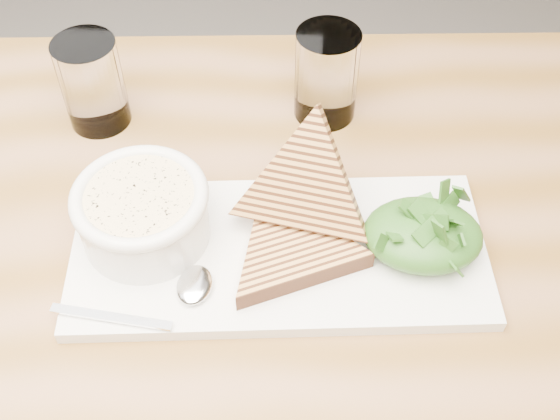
{
  "coord_description": "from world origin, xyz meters",
  "views": [
    {
      "loc": [
        0.12,
        -0.32,
        1.32
      ],
      "look_at": [
        0.09,
        0.12,
        0.8
      ],
      "focal_mm": 45.0,
      "sensor_mm": 36.0,
      "label": 1
    }
  ],
  "objects_px": {
    "glass_far": "(326,75)",
    "table_top": "(129,308)",
    "platter": "(279,253)",
    "soup_bowl": "(144,218)",
    "glass_near": "(92,83)"
  },
  "relations": [
    {
      "from": "platter",
      "to": "glass_near",
      "type": "relative_size",
      "value": 3.77
    },
    {
      "from": "platter",
      "to": "glass_far",
      "type": "relative_size",
      "value": 3.68
    },
    {
      "from": "table_top",
      "to": "soup_bowl",
      "type": "xyz_separation_m",
      "value": [
        0.01,
        0.07,
        0.06
      ]
    },
    {
      "from": "soup_bowl",
      "to": "glass_near",
      "type": "relative_size",
      "value": 1.16
    },
    {
      "from": "table_top",
      "to": "glass_far",
      "type": "xyz_separation_m",
      "value": [
        0.19,
        0.28,
        0.08
      ]
    },
    {
      "from": "glass_far",
      "to": "table_top",
      "type": "bearing_deg",
      "value": -124.23
    },
    {
      "from": "glass_far",
      "to": "platter",
      "type": "bearing_deg",
      "value": -100.96
    },
    {
      "from": "table_top",
      "to": "platter",
      "type": "bearing_deg",
      "value": 20.92
    },
    {
      "from": "platter",
      "to": "glass_far",
      "type": "height_order",
      "value": "glass_far"
    },
    {
      "from": "platter",
      "to": "soup_bowl",
      "type": "xyz_separation_m",
      "value": [
        -0.13,
        0.01,
        0.03
      ]
    },
    {
      "from": "table_top",
      "to": "glass_far",
      "type": "relative_size",
      "value": 11.2
    },
    {
      "from": "platter",
      "to": "glass_near",
      "type": "height_order",
      "value": "glass_near"
    },
    {
      "from": "soup_bowl",
      "to": "glass_near",
      "type": "height_order",
      "value": "glass_near"
    },
    {
      "from": "platter",
      "to": "soup_bowl",
      "type": "bearing_deg",
      "value": 175.24
    },
    {
      "from": "table_top",
      "to": "glass_near",
      "type": "height_order",
      "value": "glass_near"
    }
  ]
}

